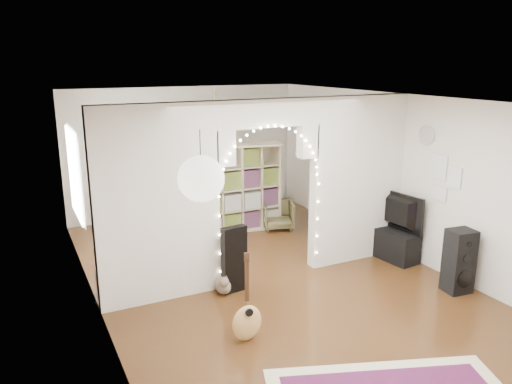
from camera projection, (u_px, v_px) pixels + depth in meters
name	position (u px, v px, depth m)	size (l,w,h in m)	color
floor	(267.00, 276.00, 7.70)	(7.50, 7.50, 0.00)	black
ceiling	(268.00, 99.00, 7.01)	(5.00, 7.50, 0.02)	white
wall_back	(185.00, 151.00, 10.60)	(5.00, 0.02, 2.70)	silver
wall_front	(478.00, 295.00, 4.11)	(5.00, 0.02, 2.70)	silver
wall_left	(92.00, 214.00, 6.28)	(0.02, 7.50, 2.70)	silver
wall_right	(398.00, 175.00, 8.43)	(0.02, 7.50, 2.70)	silver
divider_wall	(267.00, 186.00, 7.34)	(5.00, 0.20, 2.70)	silver
fairy_lights	(271.00, 180.00, 7.19)	(1.64, 0.04, 1.60)	#FFEABF
window	(75.00, 174.00, 7.81)	(0.04, 1.20, 1.40)	white
wall_clock	(427.00, 135.00, 7.71)	(0.31, 0.31, 0.03)	white
picture_frames	(443.00, 178.00, 7.52)	(0.02, 0.50, 0.70)	white
paper_lantern	(201.00, 179.00, 4.23)	(0.40, 0.40, 0.40)	white
ceiling_fan	(215.00, 108.00, 8.82)	(1.10, 1.10, 0.30)	#AD8339
guitar_case	(234.00, 259.00, 7.08)	(0.37, 0.12, 0.97)	black
acoustic_guitar	(247.00, 309.00, 5.82)	(0.39, 0.16, 0.94)	tan
tabby_cat	(223.00, 285.00, 7.08)	(0.29, 0.50, 0.33)	brown
floor_speaker	(459.00, 261.00, 7.07)	(0.40, 0.36, 0.93)	black
media_console	(390.00, 243.00, 8.37)	(0.40, 1.00, 0.50)	black
tv	(392.00, 211.00, 8.23)	(1.07, 0.14, 0.62)	black
bookcase	(239.00, 188.00, 9.59)	(1.65, 0.42, 1.69)	beige
dining_table	(200.00, 186.00, 10.42)	(1.31, 0.98, 0.76)	brown
flower_vase	(199.00, 178.00, 10.38)	(0.18, 0.18, 0.19)	white
dining_chair_left	(225.00, 212.00, 10.05)	(0.56, 0.58, 0.53)	#4A4525
dining_chair_right	(278.00, 215.00, 9.82)	(0.58, 0.60, 0.54)	#4A4525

